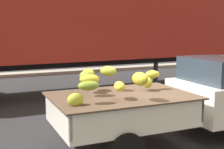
# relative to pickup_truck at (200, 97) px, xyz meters

# --- Properties ---
(ground) EXTENTS (220.00, 220.00, 0.00)m
(ground) POSITION_rel_pickup_truck_xyz_m (-1.02, 0.10, -0.88)
(ground) COLOR #28282B
(curb_strip) EXTENTS (80.00, 0.80, 0.16)m
(curb_strip) POSITION_rel_pickup_truck_xyz_m (-1.02, 10.26, -0.80)
(curb_strip) COLOR gray
(curb_strip) RESTS_ON ground
(pickup_truck) EXTENTS (4.73, 1.83, 1.70)m
(pickup_truck) POSITION_rel_pickup_truck_xyz_m (0.00, 0.00, 0.00)
(pickup_truck) COLOR silver
(pickup_truck) RESTS_ON ground
(semi_trailer) EXTENTS (12.06, 2.90, 3.95)m
(semi_trailer) POSITION_rel_pickup_truck_xyz_m (-1.00, 5.50, 1.66)
(semi_trailer) COLOR maroon
(semi_trailer) RESTS_ON ground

